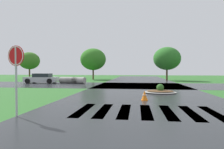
% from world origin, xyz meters
% --- Properties ---
extents(asphalt_roadway, '(9.80, 80.00, 0.01)m').
position_xyz_m(asphalt_roadway, '(0.00, 10.00, 0.00)').
color(asphalt_roadway, '#232628').
rests_on(asphalt_roadway, ground).
extents(asphalt_cross_road, '(90.00, 8.82, 0.01)m').
position_xyz_m(asphalt_cross_road, '(0.00, 18.10, 0.00)').
color(asphalt_cross_road, '#232628').
rests_on(asphalt_cross_road, ground).
extents(crosswalk_stripes, '(5.85, 3.01, 0.01)m').
position_xyz_m(crosswalk_stripes, '(0.00, 4.36, 0.00)').
color(crosswalk_stripes, white).
rests_on(crosswalk_stripes, ground).
extents(stop_sign, '(0.75, 0.20, 2.66)m').
position_xyz_m(stop_sign, '(-4.86, 2.83, 1.98)').
color(stop_sign, '#B2B5BA').
rests_on(stop_sign, ground).
extents(median_island, '(2.43, 1.99, 0.68)m').
position_xyz_m(median_island, '(1.37, 11.19, 0.14)').
color(median_island, '#9E9B93').
rests_on(median_island, ground).
extents(car_white_sedan, '(4.34, 2.47, 1.28)m').
position_xyz_m(car_white_sedan, '(-12.96, 20.36, 0.61)').
color(car_white_sedan, '#B7B7BF').
rests_on(car_white_sedan, ground).
extents(drainage_pipe_stack, '(3.72, 1.67, 0.83)m').
position_xyz_m(drainage_pipe_stack, '(-8.73, 20.37, 0.41)').
color(drainage_pipe_stack, '#9E9B93').
rests_on(drainage_pipe_stack, ground).
extents(traffic_cone, '(0.37, 0.37, 0.57)m').
position_xyz_m(traffic_cone, '(0.05, 7.36, 0.27)').
color(traffic_cone, orange).
rests_on(traffic_cone, ground).
extents(background_treeline, '(40.70, 6.20, 5.64)m').
position_xyz_m(background_treeline, '(-4.09, 29.82, 3.64)').
color(background_treeline, '#4C3823').
rests_on(background_treeline, ground).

